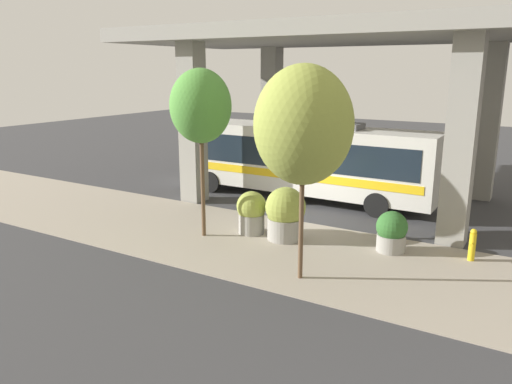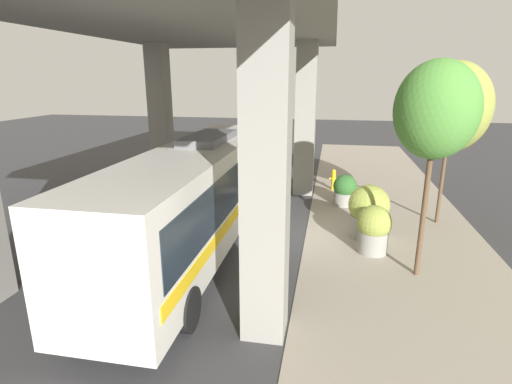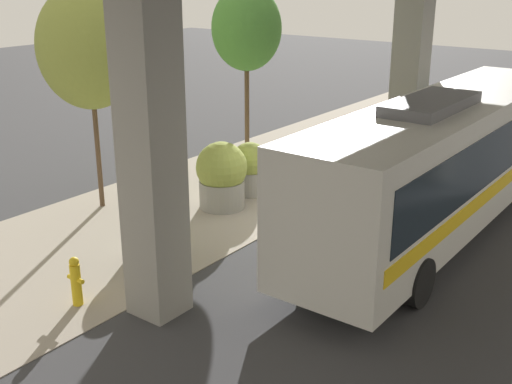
# 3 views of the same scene
# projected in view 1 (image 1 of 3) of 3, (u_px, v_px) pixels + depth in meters

# --- Properties ---
(ground_plane) EXTENTS (80.00, 80.00, 0.00)m
(ground_plane) POSITION_uv_depth(u_px,v_px,m) (300.00, 222.00, 19.25)
(ground_plane) COLOR #38383A
(ground_plane) RESTS_ON ground
(sidewalk_strip) EXTENTS (6.00, 40.00, 0.02)m
(sidewalk_strip) POSITION_uv_depth(u_px,v_px,m) (260.00, 244.00, 16.75)
(sidewalk_strip) COLOR gray
(sidewalk_strip) RESTS_ON ground
(overpass) EXTENTS (9.40, 18.94, 7.45)m
(overpass) POSITION_uv_depth(u_px,v_px,m) (345.00, 50.00, 21.00)
(overpass) COLOR gray
(overpass) RESTS_ON ground
(bus) EXTENTS (2.53, 11.97, 3.52)m
(bus) POSITION_uv_depth(u_px,v_px,m) (302.00, 157.00, 22.27)
(bus) COLOR silver
(bus) RESTS_ON ground
(fire_hydrant) EXTENTS (0.42, 0.20, 1.03)m
(fire_hydrant) POSITION_uv_depth(u_px,v_px,m) (472.00, 245.00, 15.22)
(fire_hydrant) COLOR gold
(fire_hydrant) RESTS_ON ground
(planter_front) EXTENTS (1.00, 1.00, 1.35)m
(planter_front) POSITION_uv_depth(u_px,v_px,m) (392.00, 232.00, 15.96)
(planter_front) COLOR gray
(planter_front) RESTS_ON ground
(planter_middle) EXTENTS (1.06, 1.06, 1.55)m
(planter_middle) POSITION_uv_depth(u_px,v_px,m) (252.00, 212.00, 17.70)
(planter_middle) COLOR gray
(planter_middle) RESTS_ON ground
(planter_back) EXTENTS (1.39, 1.39, 1.85)m
(planter_back) POSITION_uv_depth(u_px,v_px,m) (286.00, 214.00, 17.06)
(planter_back) COLOR gray
(planter_back) RESTS_ON ground
(street_tree_near) EXTENTS (2.64, 2.64, 5.90)m
(street_tree_near) POSITION_uv_depth(u_px,v_px,m) (303.00, 125.00, 13.03)
(street_tree_near) COLOR brown
(street_tree_near) RESTS_ON ground
(street_tree_far) EXTENTS (2.06, 2.06, 5.78)m
(street_tree_far) POSITION_uv_depth(u_px,v_px,m) (201.00, 107.00, 16.54)
(street_tree_far) COLOR brown
(street_tree_far) RESTS_ON ground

